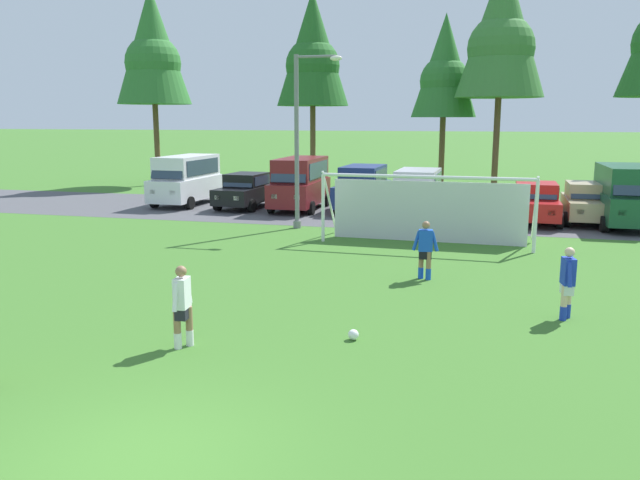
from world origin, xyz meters
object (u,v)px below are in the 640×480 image
parked_car_slot_center_left (300,182)px  parked_car_slot_center_right (417,193)px  parked_car_slot_center (362,188)px  parked_car_slot_right (536,203)px  parked_car_slot_far_right (587,203)px  street_lamp (301,140)px  soccer_ball (353,335)px  parked_car_slot_left (246,190)px  parked_car_slot_far_left (186,179)px  player_defender_far (183,307)px  soccer_goal (427,207)px  player_striker_near (425,250)px  parked_car_slot_end (625,195)px  player_midfield_center (567,283)px

parked_car_slot_center_left → parked_car_slot_center_right: bearing=-11.9°
parked_car_slot_center → parked_car_slot_right: bearing=-12.7°
parked_car_slot_far_right → street_lamp: size_ratio=0.62×
soccer_ball → parked_car_slot_left: (-9.09, 17.53, 0.77)m
parked_car_slot_right → street_lamp: (-9.31, -3.78, 2.69)m
parked_car_slot_far_left → parked_car_slot_center_right: 12.12m
street_lamp → player_defender_far: bearing=-83.4°
parked_car_slot_center_left → parked_car_slot_center: parked_car_slot_center_left is taller
soccer_goal → player_striker_near: 5.38m
soccer_ball → parked_car_slot_center_right: (-0.48, 16.42, 1.00)m
parked_car_slot_center_left → parked_car_slot_end: bearing=-6.0°
soccer_goal → soccer_ball: bearing=-92.6°
parked_car_slot_center_left → street_lamp: bearing=-73.0°
player_defender_far → parked_car_slot_end: size_ratio=0.34×
player_striker_near → parked_car_slot_left: size_ratio=0.38×
player_defender_far → street_lamp: street_lamp is taller
soccer_ball → player_midfield_center: 5.05m
parked_car_slot_end → player_midfield_center: bearing=-105.3°
parked_car_slot_center_right → parked_car_slot_right: 5.05m
parked_car_slot_left → parked_car_slot_right: size_ratio=1.02×
parked_car_slot_far_right → soccer_goal: bearing=-135.2°
soccer_goal → parked_car_slot_far_left: 14.84m
player_striker_near → parked_car_slot_right: 11.54m
soccer_ball → parked_car_slot_far_left: 21.87m
soccer_ball → player_defender_far: bearing=-158.6°
player_midfield_center → parked_car_slot_end: size_ratio=0.34×
soccer_goal → street_lamp: bearing=160.8°
soccer_ball → parked_car_slot_end: 18.07m
soccer_goal → street_lamp: 5.98m
soccer_ball → parked_car_slot_right: 16.95m
player_striker_near → parked_car_slot_center_right: 11.15m
parked_car_slot_center_left → parked_car_slot_center_right: parked_car_slot_center_left is taller
parked_car_slot_center → soccer_ball: bearing=-79.7°
parked_car_slot_left → street_lamp: bearing=-49.1°
parked_car_slot_far_left → parked_car_slot_center_left: 6.20m
player_striker_near → parked_car_slot_center_left: 14.27m
player_striker_near → parked_car_slot_end: (7.10, 10.79, 0.52)m
parked_car_slot_center_left → parked_car_slot_center: size_ratio=1.03×
soccer_goal → player_striker_near: size_ratio=4.56×
parked_car_slot_far_right → parked_car_slot_center_left: bearing=176.6°
player_striker_near → player_midfield_center: bearing=-39.8°
parked_car_slot_center_left → parked_car_slot_far_right: parked_car_slot_center_left is taller
soccer_ball → player_striker_near: size_ratio=0.13×
player_defender_far → parked_car_slot_end: 20.67m
player_striker_near → parked_car_slot_center_right: bearing=97.2°
player_striker_near → parked_car_slot_right: (3.65, 10.95, 0.05)m
soccer_goal → parked_car_slot_center: (-3.77, 7.38, -0.18)m
parked_car_slot_right → player_midfield_center: bearing=-91.1°
parked_car_slot_right → parked_car_slot_center_left: bearing=173.0°
parked_car_slot_far_right → street_lamp: street_lamp is taller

